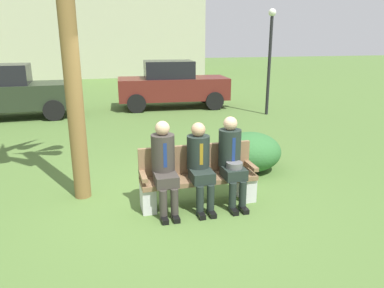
{
  "coord_description": "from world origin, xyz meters",
  "views": [
    {
      "loc": [
        -1.08,
        -5.13,
        2.47
      ],
      "look_at": [
        0.34,
        0.18,
        0.85
      ],
      "focal_mm": 33.94,
      "sensor_mm": 36.0,
      "label": 1
    }
  ],
  "objects_px": {
    "park_bench": "(198,177)",
    "parked_car_near": "(6,92)",
    "seated_man_middle": "(200,161)",
    "seated_man_right": "(232,157)",
    "seated_man_left": "(164,163)",
    "shrub_near_bench": "(250,152)",
    "parked_car_far": "(172,84)",
    "street_lamp": "(270,51)"
  },
  "relations": [
    {
      "from": "park_bench",
      "to": "parked_car_near",
      "type": "distance_m",
      "value": 8.52
    },
    {
      "from": "seated_man_middle",
      "to": "seated_man_right",
      "type": "bearing_deg",
      "value": 0.02
    },
    {
      "from": "park_bench",
      "to": "seated_man_middle",
      "type": "xyz_separation_m",
      "value": [
        -0.01,
        -0.13,
        0.3
      ]
    },
    {
      "from": "park_bench",
      "to": "seated_man_left",
      "type": "height_order",
      "value": "seated_man_left"
    },
    {
      "from": "shrub_near_bench",
      "to": "parked_car_near",
      "type": "bearing_deg",
      "value": 130.83
    },
    {
      "from": "seated_man_left",
      "to": "parked_car_near",
      "type": "bearing_deg",
      "value": 115.25
    },
    {
      "from": "seated_man_left",
      "to": "parked_car_far",
      "type": "bearing_deg",
      "value": 77.23
    },
    {
      "from": "parked_car_far",
      "to": "seated_man_left",
      "type": "bearing_deg",
      "value": -102.77
    },
    {
      "from": "seated_man_left",
      "to": "street_lamp",
      "type": "bearing_deg",
      "value": 52.63
    },
    {
      "from": "parked_car_near",
      "to": "street_lamp",
      "type": "bearing_deg",
      "value": -10.67
    },
    {
      "from": "parked_car_near",
      "to": "street_lamp",
      "type": "relative_size",
      "value": 1.18
    },
    {
      "from": "park_bench",
      "to": "parked_car_near",
      "type": "xyz_separation_m",
      "value": [
        -4.11,
        7.45,
        0.42
      ]
    },
    {
      "from": "park_bench",
      "to": "street_lamp",
      "type": "xyz_separation_m",
      "value": [
        4.07,
        5.91,
        1.65
      ]
    },
    {
      "from": "seated_man_right",
      "to": "parked_car_far",
      "type": "xyz_separation_m",
      "value": [
        0.8,
        8.08,
        0.09
      ]
    },
    {
      "from": "parked_car_far",
      "to": "street_lamp",
      "type": "bearing_deg",
      "value": -36.26
    },
    {
      "from": "seated_man_left",
      "to": "seated_man_right",
      "type": "xyz_separation_m",
      "value": [
        1.03,
        -0.01,
        -0.0
      ]
    },
    {
      "from": "seated_man_left",
      "to": "parked_car_near",
      "type": "distance_m",
      "value": 8.37
    },
    {
      "from": "street_lamp",
      "to": "seated_man_right",
      "type": "bearing_deg",
      "value": -120.67
    },
    {
      "from": "seated_man_middle",
      "to": "street_lamp",
      "type": "height_order",
      "value": "street_lamp"
    },
    {
      "from": "seated_man_left",
      "to": "street_lamp",
      "type": "xyz_separation_m",
      "value": [
        4.61,
        6.03,
        1.32
      ]
    },
    {
      "from": "park_bench",
      "to": "seated_man_right",
      "type": "height_order",
      "value": "seated_man_right"
    },
    {
      "from": "park_bench",
      "to": "seated_man_right",
      "type": "xyz_separation_m",
      "value": [
        0.49,
        -0.13,
        0.33
      ]
    },
    {
      "from": "parked_car_near",
      "to": "seated_man_left",
      "type": "bearing_deg",
      "value": -64.75
    },
    {
      "from": "seated_man_middle",
      "to": "seated_man_right",
      "type": "relative_size",
      "value": 0.95
    },
    {
      "from": "seated_man_left",
      "to": "seated_man_right",
      "type": "bearing_deg",
      "value": -0.29
    },
    {
      "from": "park_bench",
      "to": "shrub_near_bench",
      "type": "height_order",
      "value": "park_bench"
    },
    {
      "from": "seated_man_right",
      "to": "shrub_near_bench",
      "type": "xyz_separation_m",
      "value": [
        0.87,
        1.25,
        -0.37
      ]
    },
    {
      "from": "shrub_near_bench",
      "to": "park_bench",
      "type": "bearing_deg",
      "value": -140.41
    },
    {
      "from": "park_bench",
      "to": "seated_man_right",
      "type": "bearing_deg",
      "value": -14.37
    },
    {
      "from": "seated_man_left",
      "to": "seated_man_middle",
      "type": "xyz_separation_m",
      "value": [
        0.53,
        -0.01,
        -0.03
      ]
    },
    {
      "from": "seated_man_left",
      "to": "seated_man_middle",
      "type": "relative_size",
      "value": 1.04
    },
    {
      "from": "seated_man_right",
      "to": "parked_car_far",
      "type": "distance_m",
      "value": 8.12
    },
    {
      "from": "seated_man_middle",
      "to": "parked_car_near",
      "type": "relative_size",
      "value": 0.32
    },
    {
      "from": "parked_car_near",
      "to": "parked_car_far",
      "type": "height_order",
      "value": "same"
    },
    {
      "from": "seated_man_left",
      "to": "shrub_near_bench",
      "type": "xyz_separation_m",
      "value": [
        1.9,
        1.25,
        -0.38
      ]
    },
    {
      "from": "seated_man_middle",
      "to": "parked_car_near",
      "type": "distance_m",
      "value": 8.62
    },
    {
      "from": "seated_man_right",
      "to": "shrub_near_bench",
      "type": "bearing_deg",
      "value": 55.16
    },
    {
      "from": "street_lamp",
      "to": "parked_car_near",
      "type": "bearing_deg",
      "value": 169.33
    },
    {
      "from": "seated_man_middle",
      "to": "seated_man_right",
      "type": "distance_m",
      "value": 0.5
    },
    {
      "from": "seated_man_middle",
      "to": "parked_car_near",
      "type": "height_order",
      "value": "parked_car_near"
    },
    {
      "from": "seated_man_right",
      "to": "shrub_near_bench",
      "type": "distance_m",
      "value": 1.57
    },
    {
      "from": "street_lamp",
      "to": "parked_car_far",
      "type": "bearing_deg",
      "value": 143.74
    }
  ]
}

